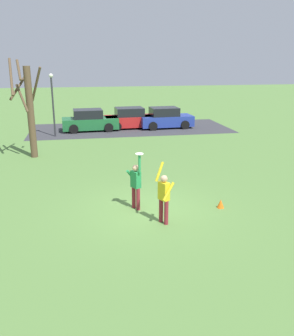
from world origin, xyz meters
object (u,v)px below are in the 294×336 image
bare_tree_tall (29,107)px  person_catcher (136,183)px  parked_car_green (90,121)px  person_defender (164,195)px  lamppost_by_lot (53,99)px  field_cone_orange (221,204)px  parked_car_red (131,119)px  frisbee_disc (139,154)px  parked_car_blue (165,118)px

bare_tree_tall → person_catcher: bearing=-61.3°
parked_car_green → bare_tree_tall: (-3.33, -7.18, 1.99)m
person_defender → bare_tree_tall: (-5.17, 9.50, 1.74)m
parked_car_green → lamppost_by_lot: 3.53m
parked_car_green → field_cone_orange: parked_car_green is taller
field_cone_orange → person_catcher: bearing=171.1°
person_defender → parked_car_green: person_defender is taller
parked_car_green → parked_car_red: same height
person_defender → field_cone_orange: bearing=-97.8°
parked_car_red → bare_tree_tall: bare_tree_tall is taller
lamppost_by_lot → field_cone_orange: size_ratio=13.31×
person_defender → frisbee_disc: frisbee_disc is taller
parked_car_red → bare_tree_tall: bearing=-133.3°
person_defender → field_cone_orange: 2.61m
parked_car_green → field_cone_orange: size_ratio=13.08×
parked_car_red → bare_tree_tall: size_ratio=0.80×
person_defender → parked_car_blue: bearing=-41.5°
bare_tree_tall → frisbee_disc: bearing=-61.4°
parked_car_green → parked_car_blue: 5.86m
person_defender → bare_tree_tall: size_ratio=0.39×
bare_tree_tall → parked_car_blue: bearing=38.4°
person_catcher → frisbee_disc: 1.13m
person_defender → bare_tree_tall: bearing=0.5°
frisbee_disc → parked_car_green: 15.66m
bare_tree_tall → field_cone_orange: 11.73m
person_catcher → lamppost_by_lot: 14.18m
lamppost_by_lot → person_catcher: bearing=-75.2°
field_cone_orange → parked_car_blue: bearing=83.9°
person_catcher → lamppost_by_lot: bearing=166.7°
parked_car_green → parked_car_red: bearing=5.6°
person_catcher → parked_car_blue: 16.16m
person_catcher → frisbee_disc: size_ratio=7.69×
parked_car_red → parked_car_green: bearing=-174.4°
person_catcher → parked_car_green: 15.39m
person_defender → parked_car_red: size_ratio=0.49×
person_defender → bare_tree_tall: bare_tree_tall is taller
parked_car_blue → parked_car_red: bearing=169.2°
person_catcher → bare_tree_tall: 9.47m
person_catcher → person_defender: 1.51m
parked_car_green → bare_tree_tall: 8.16m
parked_car_green → field_cone_orange: bearing=-78.1°
bare_tree_tall → field_cone_orange: bare_tree_tall is taller
frisbee_disc → bare_tree_tall: 9.55m
parked_car_blue → lamppost_by_lot: (-8.32, -1.83, 1.86)m
person_catcher → bare_tree_tall: (-4.46, 8.17, 1.74)m
person_catcher → lamppost_by_lot: lamppost_by_lot is taller
frisbee_disc → field_cone_orange: (2.93, -0.28, -1.93)m
lamppost_by_lot → field_cone_orange: bearing=-64.8°
parked_car_red → parked_car_blue: 2.70m
person_catcher → field_cone_orange: person_catcher is taller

